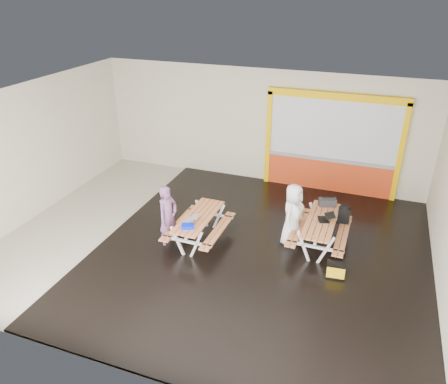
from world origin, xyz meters
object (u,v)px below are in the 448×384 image
at_px(picnic_table_left, 199,222).
at_px(laptop_left, 192,219).
at_px(toolbox, 327,202).
at_px(dark_case, 306,238).
at_px(blue_pouch, 188,226).
at_px(person_left, 168,217).
at_px(backpack, 344,215).
at_px(picnic_table_right, 321,226).
at_px(person_right, 293,215).
at_px(laptop_right, 326,218).
at_px(fluke_bag, 336,270).

xyz_separation_m(picnic_table_left, laptop_left, (-0.07, -0.25, 0.21)).
height_order(picnic_table_left, toolbox, toolbox).
bearing_deg(dark_case, laptop_left, -155.99).
distance_m(laptop_left, toolbox, 3.37).
xyz_separation_m(laptop_left, blue_pouch, (0.05, -0.34, -0.00)).
height_order(person_left, blue_pouch, person_left).
bearing_deg(backpack, person_left, -156.60).
height_order(picnic_table_right, laptop_left, laptop_left).
xyz_separation_m(person_left, person_right, (2.75, 1.05, 0.03)).
distance_m(laptop_right, dark_case, 0.80).
height_order(person_right, dark_case, person_right).
height_order(person_right, blue_pouch, person_right).
distance_m(toolbox, dark_case, 1.04).
relative_size(laptop_left, blue_pouch, 1.25).
relative_size(laptop_right, blue_pouch, 1.62).
xyz_separation_m(laptop_left, dark_case, (2.52, 1.12, -0.65)).
distance_m(person_right, laptop_right, 0.76).
relative_size(person_right, laptop_right, 3.49).
xyz_separation_m(blue_pouch, dark_case, (2.47, 1.46, -0.65)).
distance_m(person_left, fluke_bag, 3.98).
distance_m(picnic_table_left, toolbox, 3.20).
xyz_separation_m(laptop_left, toolbox, (2.86, 1.78, 0.08)).
distance_m(picnic_table_left, picnic_table_right, 2.88).
xyz_separation_m(person_right, dark_case, (0.35, 0.16, -0.67)).
height_order(laptop_left, backpack, backpack).
bearing_deg(laptop_right, person_right, -173.37).
bearing_deg(toolbox, person_left, -151.45).
bearing_deg(fluke_bag, laptop_right, 111.28).
relative_size(toolbox, dark_case, 1.22).
bearing_deg(picnic_table_left, fluke_bag, -5.46).
bearing_deg(fluke_bag, picnic_table_left, 174.54).
relative_size(person_left, dark_case, 4.15).
bearing_deg(toolbox, person_right, -130.07).
bearing_deg(dark_case, picnic_table_left, -160.34).
xyz_separation_m(person_left, toolbox, (3.44, 1.87, 0.08)).
distance_m(laptop_right, fluke_bag, 1.34).
distance_m(blue_pouch, dark_case, 2.94).
xyz_separation_m(laptop_right, blue_pouch, (-2.89, -1.39, -0.04)).
bearing_deg(person_right, fluke_bag, -119.89).
xyz_separation_m(person_right, fluke_bag, (1.19, -1.03, -0.58)).
relative_size(picnic_table_left, person_left, 1.17).
distance_m(person_left, laptop_right, 3.69).
xyz_separation_m(backpack, dark_case, (-0.78, -0.47, -0.57)).
relative_size(laptop_left, fluke_bag, 0.82).
bearing_deg(laptop_left, person_right, 23.87).
bearing_deg(picnic_table_right, laptop_right, 9.57).
distance_m(picnic_table_right, person_right, 0.70).
bearing_deg(person_left, laptop_right, -57.67).
height_order(person_left, laptop_right, person_left).
distance_m(picnic_table_right, blue_pouch, 3.12).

